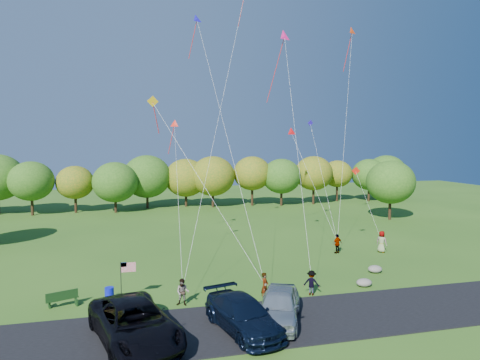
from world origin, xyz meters
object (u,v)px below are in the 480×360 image
object	(u,v)px
minivan_navy	(243,315)
flyer_a	(265,287)
flyer_b	(183,292)
flyer_d	(337,244)
flyer_c	(311,283)
park_bench	(62,298)
trash_barrel	(109,294)
minivan_silver	(279,306)
flyer_e	(382,242)
minivan_dark	(135,323)

from	to	relation	value
minivan_navy	flyer_a	size ratio (longest dim) A/B	3.29
flyer_a	flyer_b	xyz separation A→B (m)	(-4.94, 0.40, -0.06)
flyer_a	flyer_d	distance (m)	13.24
flyer_b	flyer_c	xyz separation A→B (m)	(8.08, -0.20, -0.02)
flyer_b	flyer_c	world-z (taller)	flyer_b
park_bench	flyer_c	bearing A→B (deg)	-26.88
park_bench	trash_barrel	world-z (taller)	park_bench
flyer_a	flyer_d	size ratio (longest dim) A/B	1.02
minivan_silver	trash_barrel	world-z (taller)	minivan_silver
minivan_navy	trash_barrel	world-z (taller)	minivan_navy
flyer_c	flyer_d	xyz separation A→B (m)	(6.34, 9.04, 0.06)
flyer_a	flyer_b	world-z (taller)	flyer_a
flyer_d	minivan_silver	bearing A→B (deg)	34.82
minivan_navy	flyer_c	bearing A→B (deg)	22.28
flyer_b	flyer_d	distance (m)	16.91
flyer_a	flyer_e	xyz separation A→B (m)	(13.42, 8.61, 0.08)
flyer_a	flyer_e	size ratio (longest dim) A/B	0.91
minivan_silver	flyer_d	size ratio (longest dim) A/B	3.07
flyer_e	trash_barrel	bearing A→B (deg)	71.68
flyer_c	trash_barrel	xyz separation A→B (m)	(-12.33, 2.11, -0.39)
park_bench	trash_barrel	distance (m)	2.65
minivan_dark	flyer_e	distance (m)	24.57
minivan_navy	park_bench	world-z (taller)	minivan_navy
flyer_d	flyer_e	distance (m)	3.98
flyer_a	flyer_b	bearing A→B (deg)	122.22
flyer_e	flyer_c	bearing A→B (deg)	95.42
flyer_a	flyer_b	distance (m)	4.96
minivan_navy	flyer_b	xyz separation A→B (m)	(-2.58, 4.29, -0.08)
minivan_silver	flyer_d	bearing A→B (deg)	75.93
flyer_c	flyer_b	bearing A→B (deg)	27.94
minivan_dark	flyer_a	bearing A→B (deg)	11.34
trash_barrel	minivan_navy	bearing A→B (deg)	-42.26
minivan_dark	flyer_e	size ratio (longest dim) A/B	3.69
flyer_c	flyer_d	bearing A→B (deg)	-95.70
minivan_silver	park_bench	xyz separation A→B (m)	(-11.55, 5.13, -0.42)
minivan_navy	minivan_silver	size ratio (longest dim) A/B	1.09
minivan_silver	park_bench	world-z (taller)	minivan_silver
minivan_dark	flyer_d	world-z (taller)	minivan_dark
flyer_a	flyer_e	bearing A→B (deg)	-20.42
minivan_silver	flyer_c	distance (m)	4.88
minivan_navy	flyer_d	distance (m)	17.68
minivan_dark	flyer_d	bearing A→B (deg)	21.74
flyer_d	minivan_dark	bearing A→B (deg)	20.06
minivan_dark	minivan_navy	bearing A→B (deg)	-15.24
minivan_silver	minivan_dark	bearing A→B (deg)	-151.54
flyer_c	minivan_navy	bearing A→B (deg)	66.00
flyer_c	park_bench	xyz separation A→B (m)	(-14.94, 1.62, -0.26)
minivan_dark	minivan_silver	distance (m)	7.49
minivan_dark	minivan_silver	xyz separation A→B (m)	(7.46, 0.62, -0.08)
flyer_b	park_bench	xyz separation A→B (m)	(-6.85, 1.42, -0.27)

